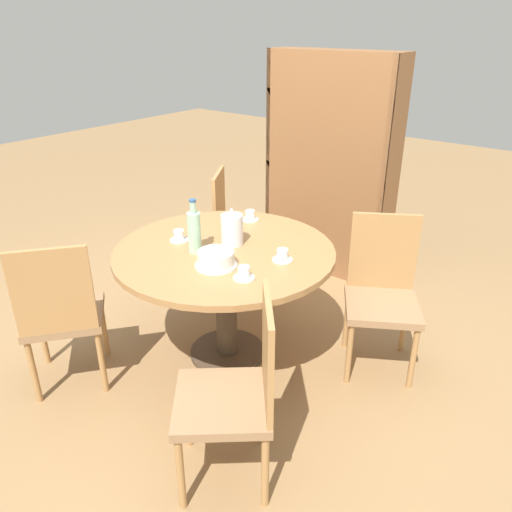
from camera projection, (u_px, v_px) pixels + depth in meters
ground_plane at (228, 353)px, 3.21m from camera, size 14.00×14.00×0.00m
dining_table at (225, 269)px, 2.95m from camera, size 1.29×1.29×0.74m
chair_a at (238, 391)px, 2.16m from camera, size 0.59×0.59×0.93m
chair_b at (382, 291)px, 2.95m from camera, size 0.58×0.58×0.93m
chair_c at (236, 229)px, 3.84m from camera, size 0.58×0.58×0.93m
chair_d at (62, 312)px, 2.74m from camera, size 0.59×0.59×0.93m
bookshelf at (329, 170)px, 3.98m from camera, size 1.07×0.28×1.75m
coffee_pot at (232, 228)px, 2.91m from camera, size 0.13×0.13×0.22m
water_bottle at (194, 231)px, 2.80m from camera, size 0.08×0.08×0.32m
cake_main at (216, 259)px, 2.67m from camera, size 0.23×0.23×0.09m
cup_a at (179, 236)px, 2.99m from camera, size 0.11×0.11×0.07m
cup_b at (282, 256)px, 2.74m from camera, size 0.11×0.11×0.07m
cup_c at (244, 274)px, 2.55m from camera, size 0.11×0.11×0.07m
cup_d at (250, 216)px, 3.30m from camera, size 0.11×0.11×0.07m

